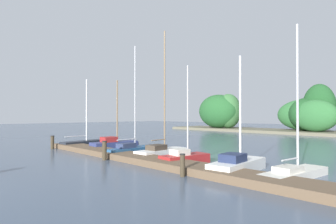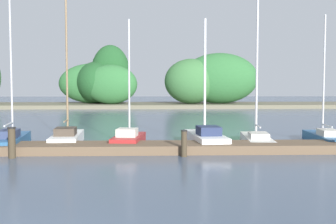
# 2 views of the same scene
# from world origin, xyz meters

# --- Properties ---
(dock_pier) EXTENTS (22.84, 1.80, 0.35)m
(dock_pier) POSITION_xyz_m (0.00, 10.92, 0.17)
(dock_pier) COLOR brown
(dock_pier) RESTS_ON ground
(far_shore) EXTENTS (53.86, 8.00, 7.01)m
(far_shore) POSITION_xyz_m (-3.22, 42.45, 2.70)
(far_shore) COLOR #66604C
(far_shore) RESTS_ON ground
(sailboat_0) EXTENTS (1.51, 4.26, 5.71)m
(sailboat_0) POSITION_xyz_m (-10.53, 12.37, 0.33)
(sailboat_0) COLOR #232833
(sailboat_0) RESTS_ON ground
(sailboat_1) EXTENTS (1.38, 3.95, 5.41)m
(sailboat_1) POSITION_xyz_m (-7.20, 13.18, 0.40)
(sailboat_1) COLOR navy
(sailboat_1) RESTS_ON ground
(sailboat_2) EXTENTS (1.42, 4.32, 7.43)m
(sailboat_2) POSITION_xyz_m (-3.85, 12.42, 0.36)
(sailboat_2) COLOR #285684
(sailboat_2) RESTS_ON ground
(sailboat_3) EXTENTS (1.39, 4.07, 8.16)m
(sailboat_3) POSITION_xyz_m (-1.63, 13.13, 0.39)
(sailboat_3) COLOR white
(sailboat_3) RESTS_ON ground
(sailboat_4) EXTENTS (1.43, 3.14, 5.45)m
(sailboat_4) POSITION_xyz_m (1.15, 12.33, 0.34)
(sailboat_4) COLOR maroon
(sailboat_4) RESTS_ON ground
(sailboat_5) EXTENTS (1.58, 4.10, 5.52)m
(sailboat_5) POSITION_xyz_m (4.47, 12.41, 0.38)
(sailboat_5) COLOR white
(sailboat_5) RESTS_ON ground
(sailboat_6) EXTENTS (1.43, 4.32, 6.62)m
(sailboat_6) POSITION_xyz_m (6.86, 13.05, 0.32)
(sailboat_6) COLOR silver
(sailboat_6) RESTS_ON ground
(mooring_piling_0) EXTENTS (0.30, 0.30, 1.06)m
(mooring_piling_0) POSITION_xyz_m (-10.62, 9.61, 0.53)
(mooring_piling_0) COLOR #3D3323
(mooring_piling_0) RESTS_ON ground
(mooring_piling_1) EXTENTS (0.30, 0.30, 1.14)m
(mooring_piling_1) POSITION_xyz_m (-2.98, 9.68, 0.58)
(mooring_piling_1) COLOR #3D3323
(mooring_piling_1) RESTS_ON ground
(mooring_piling_2) EXTENTS (0.25, 0.25, 1.00)m
(mooring_piling_2) POSITION_xyz_m (3.34, 9.76, 0.51)
(mooring_piling_2) COLOR #3D3323
(mooring_piling_2) RESTS_ON ground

